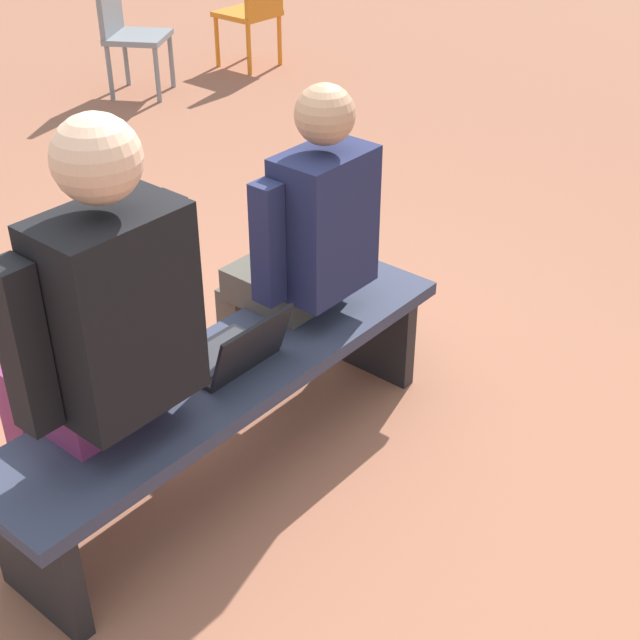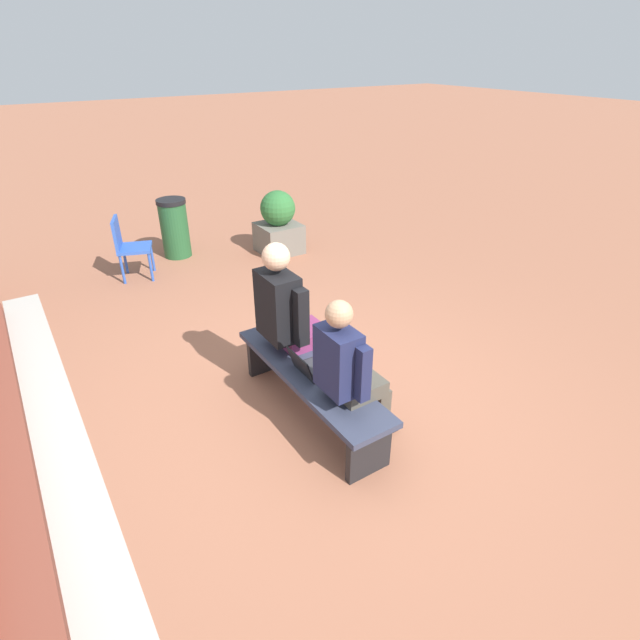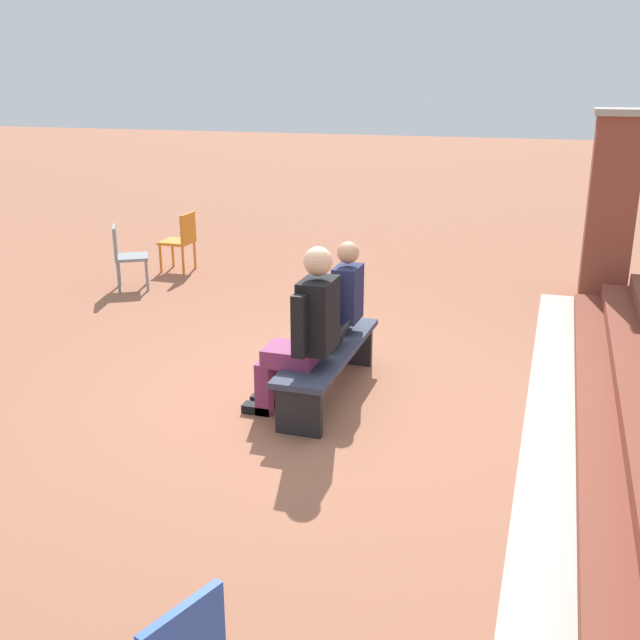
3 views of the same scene
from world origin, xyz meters
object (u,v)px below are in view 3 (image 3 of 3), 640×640
at_px(bench, 329,358).
at_px(plastic_chair_mid_courtyard, 125,253).
at_px(person_student, 337,305).
at_px(laptop, 331,342).
at_px(person_adult, 305,329).
at_px(plastic_chair_far_right, 182,238).

relative_size(bench, plastic_chair_mid_courtyard, 2.14).
distance_m(bench, person_student, 0.56).
bearing_deg(person_student, bench, 8.26).
height_order(laptop, plastic_chair_mid_courtyard, plastic_chair_mid_courtyard).
distance_m(person_student, plastic_chair_mid_courtyard, 4.09).
height_order(person_student, plastic_chair_mid_courtyard, person_student).
bearing_deg(laptop, plastic_chair_mid_courtyard, -125.12).
bearing_deg(laptop, person_adult, -10.78).
xyz_separation_m(bench, plastic_chair_far_right, (-3.61, -3.32, 0.13)).
relative_size(bench, person_student, 1.39).
bearing_deg(bench, person_adult, -9.50).
xyz_separation_m(person_adult, plastic_chair_mid_courtyard, (-2.97, -3.50, -0.27)).
height_order(person_adult, plastic_chair_far_right, person_adult).
distance_m(bench, plastic_chair_mid_courtyard, 4.39).
relative_size(person_student, plastic_chair_far_right, 1.54).
distance_m(person_adult, laptop, 0.52).
xyz_separation_m(person_adult, plastic_chair_far_right, (-4.05, -3.24, -0.27)).
relative_size(person_student, laptop, 4.05).
height_order(bench, person_student, person_student).
xyz_separation_m(person_student, plastic_chair_far_right, (-3.17, -3.25, -0.22)).
distance_m(bench, plastic_chair_far_right, 4.91).
distance_m(laptop, plastic_chair_far_right, 4.90).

